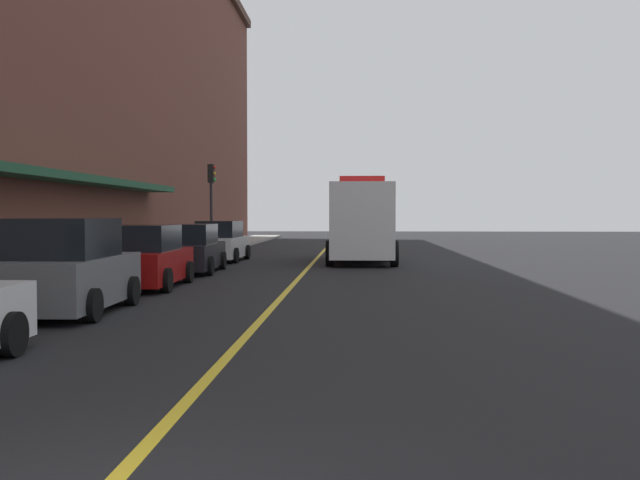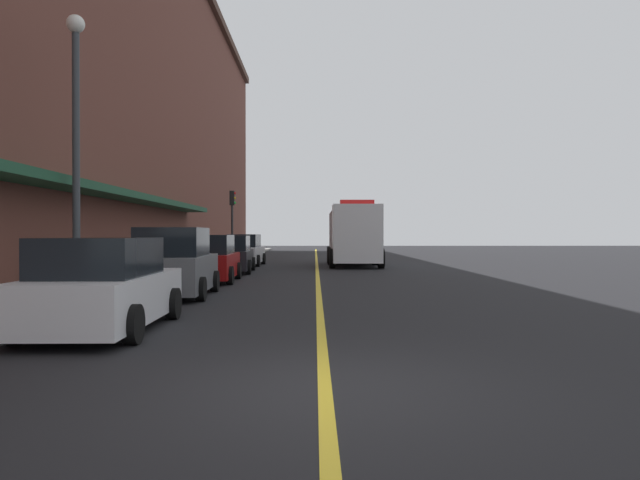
{
  "view_description": "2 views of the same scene",
  "coord_description": "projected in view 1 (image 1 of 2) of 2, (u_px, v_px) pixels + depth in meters",
  "views": [
    {
      "loc": [
        1.81,
        -4.3,
        2.0
      ],
      "look_at": [
        0.11,
        29.11,
        0.81
      ],
      "focal_mm": 40.37,
      "sensor_mm": 36.0,
      "label": 1
    },
    {
      "loc": [
        -0.11,
        -6.68,
        1.74
      ],
      "look_at": [
        0.2,
        28.7,
        1.39
      ],
      "focal_mm": 33.34,
      "sensor_mm": 36.0,
      "label": 2
    }
  ],
  "objects": [
    {
      "name": "ground_plane",
      "position": [
        312.0,
        263.0,
        29.41
      ],
      "size": [
        112.0,
        112.0,
        0.0
      ],
      "primitive_type": "plane",
      "color": "black"
    },
    {
      "name": "parking_meter_1",
      "position": [
        72.0,
        252.0,
        18.07
      ],
      "size": [
        0.14,
        0.18,
        1.33
      ],
      "color": "#4C4C51",
      "rests_on": "sidewalk_left"
    },
    {
      "name": "brick_building_left",
      "position": [
        3.0,
        37.0,
        28.71
      ],
      "size": [
        11.04,
        64.0,
        18.19
      ],
      "color": "brown",
      "rests_on": "ground"
    },
    {
      "name": "sidewalk_left",
      "position": [
        163.0,
        261.0,
        29.72
      ],
      "size": [
        2.4,
        70.0,
        0.15
      ],
      "primitive_type": "cube",
      "color": "gray",
      "rests_on": "ground"
    },
    {
      "name": "parking_meter_0",
      "position": [
        105.0,
        247.0,
        20.49
      ],
      "size": [
        0.14,
        0.18,
        1.33
      ],
      "color": "#4C4C51",
      "rests_on": "sidewalk_left"
    },
    {
      "name": "parked_car_3",
      "position": [
        190.0,
        250.0,
        24.71
      ],
      "size": [
        2.11,
        4.56,
        1.67
      ],
      "rotation": [
        0.0,
        0.0,
        1.61
      ],
      "color": "black",
      "rests_on": "ground"
    },
    {
      "name": "parked_car_1",
      "position": [
        66.0,
        270.0,
        14.46
      ],
      "size": [
        2.19,
        4.17,
        1.92
      ],
      "rotation": [
        0.0,
        0.0,
        1.6
      ],
      "color": "#595B60",
      "rests_on": "ground"
    },
    {
      "name": "traffic_light_near",
      "position": [
        211.0,
        191.0,
        35.11
      ],
      "size": [
        0.38,
        0.36,
        4.3
      ],
      "color": "#232326",
      "rests_on": "sidewalk_left"
    },
    {
      "name": "parked_car_2",
      "position": [
        144.0,
        258.0,
        19.55
      ],
      "size": [
        2.11,
        4.34,
        1.71
      ],
      "rotation": [
        0.0,
        0.0,
        1.59
      ],
      "color": "maroon",
      "rests_on": "ground"
    },
    {
      "name": "parked_car_4",
      "position": [
        221.0,
        242.0,
        30.7
      ],
      "size": [
        2.08,
        4.32,
        1.73
      ],
      "rotation": [
        0.0,
        0.0,
        1.54
      ],
      "color": "silver",
      "rests_on": "ground"
    },
    {
      "name": "box_truck",
      "position": [
        361.0,
        223.0,
        30.24
      ],
      "size": [
        2.79,
        7.61,
        3.46
      ],
      "rotation": [
        0.0,
        0.0,
        -1.57
      ],
      "color": "silver",
      "rests_on": "ground"
    },
    {
      "name": "lane_center_stripe",
      "position": [
        312.0,
        263.0,
        29.41
      ],
      "size": [
        0.16,
        70.0,
        0.01
      ],
      "primitive_type": "cube",
      "color": "gold",
      "rests_on": "ground"
    }
  ]
}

